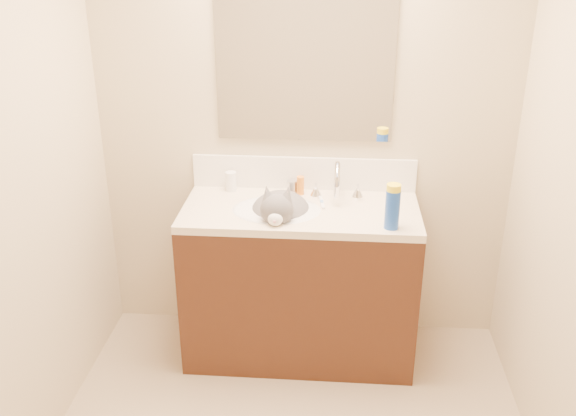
% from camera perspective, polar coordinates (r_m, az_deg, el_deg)
% --- Properties ---
extents(room_shell, '(2.24, 2.54, 2.52)m').
position_cam_1_polar(room_shell, '(2.11, -0.36, 5.00)').
color(room_shell, '#C3B291').
rests_on(room_shell, ground).
extents(vanity_cabinet, '(1.20, 0.55, 0.82)m').
position_cam_1_polar(vanity_cabinet, '(3.45, 1.07, -6.86)').
color(vanity_cabinet, '#3B1E10').
rests_on(vanity_cabinet, ground).
extents(counter_slab, '(1.20, 0.55, 0.04)m').
position_cam_1_polar(counter_slab, '(3.25, 1.12, -0.33)').
color(counter_slab, beige).
rests_on(counter_slab, vanity_cabinet).
extents(basin, '(0.45, 0.36, 0.14)m').
position_cam_1_polar(basin, '(3.26, -1.03, -1.28)').
color(basin, white).
rests_on(basin, vanity_cabinet).
extents(faucet, '(0.28, 0.20, 0.21)m').
position_cam_1_polar(faucet, '(3.33, 4.37, 2.19)').
color(faucet, silver).
rests_on(faucet, counter_slab).
extents(cat, '(0.35, 0.44, 0.33)m').
position_cam_1_polar(cat, '(3.24, -0.69, -0.51)').
color(cat, '#565356').
rests_on(cat, basin).
extents(backsplash, '(1.20, 0.02, 0.18)m').
position_cam_1_polar(backsplash, '(3.46, 1.40, 3.11)').
color(backsplash, white).
rests_on(backsplash, counter_slab).
extents(mirror, '(0.90, 0.02, 0.80)m').
position_cam_1_polar(mirror, '(3.29, 1.51, 12.76)').
color(mirror, white).
rests_on(mirror, room_shell).
extents(pill_bottle, '(0.07, 0.07, 0.10)m').
position_cam_1_polar(pill_bottle, '(3.46, -5.09, 2.38)').
color(pill_bottle, white).
rests_on(pill_bottle, counter_slab).
extents(pill_label, '(0.07, 0.07, 0.04)m').
position_cam_1_polar(pill_label, '(3.46, -5.08, 2.23)').
color(pill_label, orange).
rests_on(pill_label, pill_bottle).
extents(silver_jar, '(0.06, 0.06, 0.07)m').
position_cam_1_polar(silver_jar, '(3.43, 0.38, 1.94)').
color(silver_jar, '#B7B7BC').
rests_on(silver_jar, counter_slab).
extents(amber_bottle, '(0.05, 0.05, 0.10)m').
position_cam_1_polar(amber_bottle, '(3.40, 1.11, 2.02)').
color(amber_bottle, orange).
rests_on(amber_bottle, counter_slab).
extents(toothbrush, '(0.04, 0.15, 0.01)m').
position_cam_1_polar(toothbrush, '(3.30, 3.02, 0.50)').
color(toothbrush, white).
rests_on(toothbrush, counter_slab).
extents(toothbrush_head, '(0.02, 0.03, 0.01)m').
position_cam_1_polar(toothbrush_head, '(3.30, 3.02, 0.53)').
color(toothbrush_head, '#6A9FE2').
rests_on(toothbrush_head, counter_slab).
extents(spray_can, '(0.08, 0.08, 0.19)m').
position_cam_1_polar(spray_can, '(3.03, 9.25, -0.14)').
color(spray_can, '#1A47B8').
rests_on(spray_can, counter_slab).
extents(spray_cap, '(0.08, 0.08, 0.04)m').
position_cam_1_polar(spray_cap, '(2.99, 9.39, 1.72)').
color(spray_cap, yellow).
rests_on(spray_cap, spray_can).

